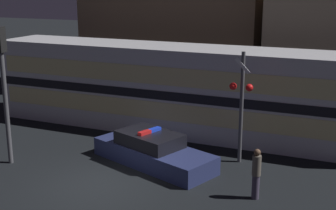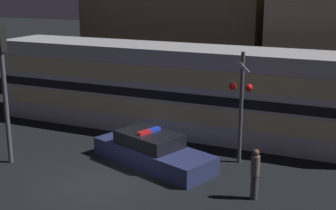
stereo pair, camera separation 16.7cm
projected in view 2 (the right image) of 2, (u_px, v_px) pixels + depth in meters
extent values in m
plane|color=black|center=(98.00, 184.00, 15.68)|extent=(120.00, 120.00, 0.00)
cube|color=silver|center=(180.00, 89.00, 20.95)|extent=(17.94, 2.84, 3.84)
cube|color=black|center=(167.00, 96.00, 19.68)|extent=(17.58, 0.03, 0.38)
cube|color=beige|center=(167.00, 112.00, 19.86)|extent=(17.04, 0.02, 0.77)
cube|color=beige|center=(167.00, 76.00, 19.47)|extent=(17.04, 0.02, 0.77)
cube|color=navy|center=(153.00, 155.00, 17.35)|extent=(5.19, 3.28, 0.68)
cube|color=black|center=(149.00, 139.00, 17.33)|extent=(2.72, 2.23, 0.50)
cube|color=red|center=(144.00, 133.00, 17.07)|extent=(0.36, 0.56, 0.12)
cube|color=blue|center=(154.00, 130.00, 17.43)|extent=(0.36, 0.56, 0.12)
cylinder|color=#3F384C|center=(254.00, 187.00, 14.51)|extent=(0.23, 0.23, 0.78)
cylinder|color=#595147|center=(255.00, 166.00, 14.32)|extent=(0.28, 0.28, 0.65)
sphere|color=brown|center=(256.00, 153.00, 14.22)|extent=(0.21, 0.21, 0.21)
cylinder|color=#4C4C51|center=(241.00, 109.00, 17.08)|extent=(0.14, 0.14, 4.17)
sphere|color=red|center=(233.00, 86.00, 16.85)|extent=(0.27, 0.27, 0.27)
sphere|color=red|center=(249.00, 88.00, 16.62)|extent=(0.27, 0.27, 0.27)
cube|color=white|center=(242.00, 66.00, 16.60)|extent=(0.58, 0.03, 0.58)
cylinder|color=#4C4C51|center=(6.00, 109.00, 17.07)|extent=(0.17, 0.17, 4.16)
cube|color=black|center=(0.00, 39.00, 16.43)|extent=(0.30, 0.30, 0.90)
cube|color=brown|center=(181.00, 11.00, 28.39)|extent=(10.67, 6.09, 9.81)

